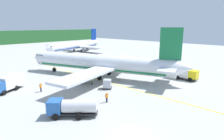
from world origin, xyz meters
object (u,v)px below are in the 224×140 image
object	(u,v)px
service_truck_fuel	(8,83)
crew_loader_left	(41,87)
airliner_mid_apron	(76,45)
crew_supervisor	(107,97)
crew_loader_right	(77,79)
airliner_foreground	(101,63)
cargo_container_near	(107,84)
service_truck_pushback	(183,72)
crew_marshaller	(92,80)
service_truck_baggage	(72,107)

from	to	relation	value
service_truck_fuel	crew_loader_left	world-z (taller)	service_truck_fuel
airliner_mid_apron	crew_supervisor	world-z (taller)	airliner_mid_apron
crew_loader_right	crew_loader_left	bearing A→B (deg)	178.43
airliner_foreground	crew_loader_left	world-z (taller)	airliner_foreground
airliner_mid_apron	cargo_container_near	world-z (taller)	airliner_mid_apron
service_truck_pushback	cargo_container_near	size ratio (longest dim) A/B	2.74
service_truck_fuel	cargo_container_near	world-z (taller)	service_truck_fuel
airliner_foreground	airliner_mid_apron	xyz separation A→B (m)	(24.70, 43.36, -0.38)
airliner_mid_apron	crew_marshaller	bearing A→B (deg)	-123.12
service_truck_pushback	crew_supervisor	distance (m)	22.54
crew_loader_right	airliner_foreground	bearing A→B (deg)	-1.04
service_truck_fuel	crew_marshaller	xyz separation A→B (m)	(13.60, -8.44, -0.65)
service_truck_baggage	crew_loader_left	xyz separation A→B (m)	(1.97, 12.75, -0.36)
cargo_container_near	crew_loader_right	distance (m)	7.74
crew_marshaller	crew_loader_left	size ratio (longest dim) A/B	0.91
service_truck_pushback	crew_marshaller	bearing A→B (deg)	145.47
airliner_mid_apron	service_truck_fuel	distance (m)	58.07
crew_loader_right	crew_supervisor	xyz separation A→B (m)	(-3.38, -12.49, 0.04)
airliner_foreground	service_truck_pushback	xyz separation A→B (m)	(11.97, -15.16, -1.76)
airliner_mid_apron	airliner_foreground	bearing A→B (deg)	-119.67
airliner_mid_apron	crew_supervisor	bearing A→B (deg)	-122.20
airliner_mid_apron	crew_marshaller	size ratio (longest dim) A/B	22.92
service_truck_fuel	airliner_foreground	bearing A→B (deg)	-15.62
service_truck_baggage	airliner_foreground	bearing A→B (deg)	35.77
airliner_foreground	service_truck_baggage	size ratio (longest dim) A/B	6.60
crew_loader_left	crew_supervisor	distance (m)	13.61
crew_loader_left	airliner_foreground	bearing A→B (deg)	-1.32
service_truck_pushback	crew_loader_left	distance (m)	31.33
crew_marshaller	service_truck_pushback	bearing A→B (deg)	-34.53
crew_loader_right	service_truck_pushback	bearing A→B (deg)	-38.85
airliner_foreground	service_truck_fuel	xyz separation A→B (m)	(-19.19, 5.36, -1.80)
airliner_mid_apron	crew_loader_left	size ratio (longest dim) A/B	20.93
service_truck_pushback	crew_supervisor	world-z (taller)	service_truck_pushback
crew_loader_right	crew_supervisor	size ratio (longest dim) A/B	0.96
airliner_foreground	airliner_mid_apron	size ratio (longest dim) A/B	1.10
airliner_foreground	crew_loader_right	bearing A→B (deg)	178.96
crew_loader_right	crew_supervisor	world-z (taller)	crew_supervisor
service_truck_pushback	crew_loader_right	xyz separation A→B (m)	(-18.97, 15.28, -0.67)
cargo_container_near	crew_marshaller	world-z (taller)	cargo_container_near
service_truck_baggage	cargo_container_near	distance (m)	12.91
crew_marshaller	crew_supervisor	distance (m)	10.45
cargo_container_near	crew_loader_right	bearing A→B (deg)	102.68
service_truck_fuel	service_truck_baggage	world-z (taller)	service_truck_fuel
crew_marshaller	crew_supervisor	world-z (taller)	crew_supervisor
cargo_container_near	crew_marshaller	size ratio (longest dim) A/B	1.47
service_truck_fuel	crew_loader_right	size ratio (longest dim) A/B	4.17
crew_supervisor	crew_loader_right	bearing A→B (deg)	74.85
service_truck_baggage	service_truck_fuel	bearing A→B (deg)	96.36
service_truck_fuel	crew_marshaller	distance (m)	16.02
service_truck_baggage	crew_loader_right	bearing A→B (deg)	50.81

